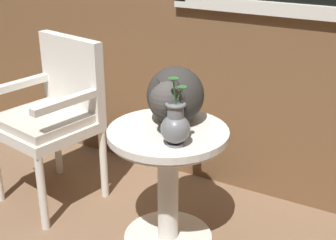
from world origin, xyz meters
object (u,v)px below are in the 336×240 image
(wicker_side_table, at_px, (168,167))
(pewter_vase_with_ivy, at_px, (175,125))
(wicker_chair, at_px, (54,110))
(cat, at_px, (175,96))

(wicker_side_table, bearing_deg, pewter_vase_with_ivy, -49.02)
(wicker_side_table, height_order, pewter_vase_with_ivy, pewter_vase_with_ivy)
(wicker_side_table, relative_size, pewter_vase_with_ivy, 2.02)
(wicker_side_table, distance_m, pewter_vase_with_ivy, 0.34)
(wicker_chair, xyz_separation_m, cat, (0.78, -0.00, 0.23))
(wicker_side_table, bearing_deg, cat, 97.93)
(wicker_side_table, relative_size, wicker_chair, 0.67)
(cat, xyz_separation_m, pewter_vase_with_ivy, (0.12, -0.21, -0.05))
(wicker_side_table, xyz_separation_m, wicker_chair, (-0.79, 0.09, 0.11))
(wicker_chair, height_order, cat, wicker_chair)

